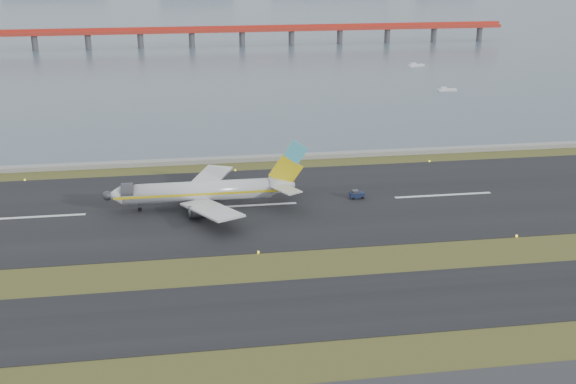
% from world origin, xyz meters
% --- Properties ---
extents(ground, '(1000.00, 1000.00, 0.00)m').
position_xyz_m(ground, '(0.00, 0.00, 0.00)').
color(ground, '#3D491A').
rests_on(ground, ground).
extents(taxiway_strip, '(1000.00, 18.00, 0.10)m').
position_xyz_m(taxiway_strip, '(0.00, -12.00, 0.05)').
color(taxiway_strip, black).
rests_on(taxiway_strip, ground).
extents(runway_strip, '(1000.00, 45.00, 0.10)m').
position_xyz_m(runway_strip, '(0.00, 30.00, 0.05)').
color(runway_strip, black).
rests_on(runway_strip, ground).
extents(seawall, '(1000.00, 2.50, 1.00)m').
position_xyz_m(seawall, '(0.00, 60.00, 0.50)').
color(seawall, '#979792').
rests_on(seawall, ground).
extents(bay_water, '(1400.00, 800.00, 1.30)m').
position_xyz_m(bay_water, '(0.00, 460.00, 0.00)').
color(bay_water, '#485667').
rests_on(bay_water, ground).
extents(red_pier, '(260.00, 5.00, 10.20)m').
position_xyz_m(red_pier, '(20.00, 250.00, 7.28)').
color(red_pier, red).
rests_on(red_pier, ground).
extents(airliner, '(38.52, 32.89, 12.80)m').
position_xyz_m(airliner, '(-7.49, 30.17, 3.46)').
color(airliner, silver).
rests_on(airliner, ground).
extents(pushback_tug, '(2.81, 1.75, 1.75)m').
position_xyz_m(pushback_tug, '(22.34, 30.97, 0.85)').
color(pushback_tug, '#151F3B').
rests_on(pushback_tug, ground).
extents(workboat_near, '(6.30, 2.02, 1.53)m').
position_xyz_m(workboat_near, '(78.30, 130.39, 0.48)').
color(workboat_near, white).
rests_on(workboat_near, ground).
extents(workboat_far, '(7.13, 3.72, 1.66)m').
position_xyz_m(workboat_far, '(83.77, 180.07, 0.52)').
color(workboat_far, white).
rests_on(workboat_far, ground).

